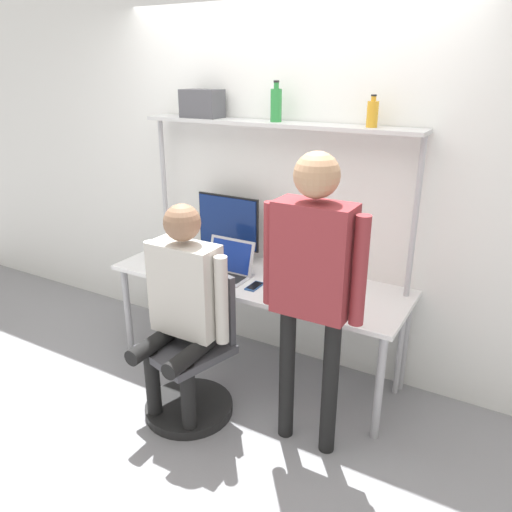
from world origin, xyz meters
TOP-DOWN VIEW (x-y plane):
  - ground_plane at (0.00, 0.00)m, footprint 12.00×12.00m
  - wall_back at (0.00, 0.74)m, footprint 8.00×0.06m
  - desk at (0.00, 0.36)m, footprint 2.07×0.69m
  - shelf_unit at (0.00, 0.58)m, footprint 1.96×0.23m
  - monitor at (-0.35, 0.55)m, footprint 0.50×0.18m
  - laptop at (-0.20, 0.30)m, footprint 0.35×0.25m
  - cell_phone at (0.06, 0.22)m, footprint 0.07×0.15m
  - office_chair at (-0.12, -0.24)m, footprint 0.57×0.57m
  - person_seated at (-0.14, -0.29)m, footprint 0.58×0.47m
  - person_standing at (0.63, -0.16)m, footprint 0.58×0.23m
  - bottle_green at (0.01, 0.58)m, footprint 0.07×0.07m
  - bottle_amber at (0.65, 0.58)m, footprint 0.07×0.07m
  - storage_box at (-0.57, 0.58)m, footprint 0.28×0.17m

SIDE VIEW (x-z plane):
  - ground_plane at x=0.00m, z-range 0.00..0.00m
  - office_chair at x=-0.12m, z-range -0.18..0.76m
  - desk at x=0.00m, z-range 0.30..1.03m
  - cell_phone at x=0.06m, z-range 0.73..0.74m
  - laptop at x=-0.20m, z-range 0.68..0.92m
  - person_seated at x=-0.14m, z-range 0.13..1.50m
  - monitor at x=-0.35m, z-range 0.76..1.25m
  - person_standing at x=0.63m, z-range 0.24..1.96m
  - wall_back at x=0.00m, z-range 0.00..2.70m
  - shelf_unit at x=0.00m, z-range 0.62..2.37m
  - bottle_amber at x=0.65m, z-range 1.74..1.92m
  - storage_box at x=-0.57m, z-range 1.75..1.94m
  - bottle_green at x=0.01m, z-range 1.73..1.99m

